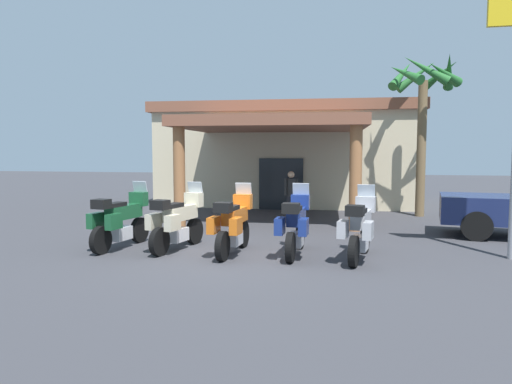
% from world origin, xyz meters
% --- Properties ---
extents(ground_plane, '(80.00, 80.00, 0.00)m').
position_xyz_m(ground_plane, '(0.00, 0.00, 0.00)').
color(ground_plane, '#38383D').
extents(motel_building, '(11.66, 11.49, 4.46)m').
position_xyz_m(motel_building, '(-0.10, 11.49, 2.29)').
color(motel_building, beige).
rests_on(motel_building, ground_plane).
extents(motorcycle_green, '(0.85, 2.20, 1.61)m').
position_xyz_m(motorcycle_green, '(-2.76, 0.36, 0.70)').
color(motorcycle_green, black).
rests_on(motorcycle_green, ground_plane).
extents(motorcycle_cream, '(0.92, 2.19, 1.61)m').
position_xyz_m(motorcycle_cream, '(-1.33, 0.45, 0.70)').
color(motorcycle_cream, black).
rests_on(motorcycle_cream, ground_plane).
extents(motorcycle_orange, '(0.73, 2.21, 1.61)m').
position_xyz_m(motorcycle_orange, '(0.11, 0.26, 0.70)').
color(motorcycle_orange, black).
rests_on(motorcycle_orange, ground_plane).
extents(motorcycle_blue, '(0.71, 2.21, 1.61)m').
position_xyz_m(motorcycle_blue, '(1.55, 0.40, 0.70)').
color(motorcycle_blue, black).
rests_on(motorcycle_blue, ground_plane).
extents(motorcycle_silver, '(0.86, 2.20, 1.61)m').
position_xyz_m(motorcycle_silver, '(2.98, 0.23, 0.70)').
color(motorcycle_silver, black).
rests_on(motorcycle_silver, ground_plane).
extents(pedestrian, '(0.44, 0.36, 1.70)m').
position_xyz_m(pedestrian, '(0.79, 5.75, 0.99)').
color(pedestrian, black).
rests_on(pedestrian, ground_plane).
extents(palm_tree_near_portico, '(2.65, 2.63, 5.87)m').
position_xyz_m(palm_tree_near_portico, '(5.34, 7.84, 4.47)').
color(palm_tree_near_portico, brown).
rests_on(palm_tree_near_portico, ground_plane).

